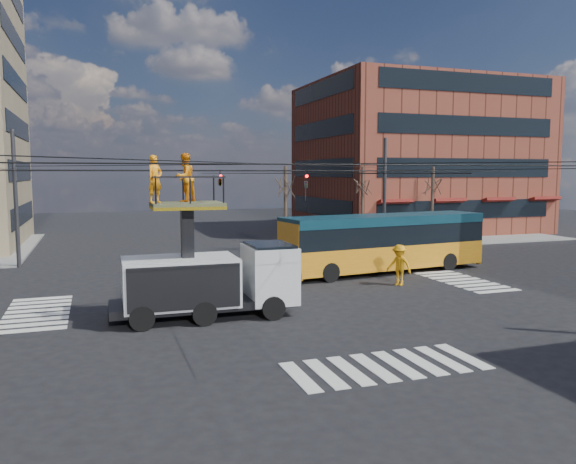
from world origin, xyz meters
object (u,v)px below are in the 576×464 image
(utility_truck, at_px, (209,264))
(city_bus, at_px, (384,241))
(traffic_cone, at_px, (136,303))
(worker_ground, at_px, (185,290))
(flagger, at_px, (399,265))

(utility_truck, height_order, city_bus, utility_truck)
(utility_truck, distance_m, city_bus, 12.92)
(traffic_cone, bearing_deg, worker_ground, -22.86)
(flagger, bearing_deg, utility_truck, -104.76)
(city_bus, distance_m, worker_ground, 13.21)
(city_bus, distance_m, flagger, 3.79)
(city_bus, relative_size, traffic_cone, 16.16)
(flagger, bearing_deg, city_bus, 131.08)
(traffic_cone, relative_size, flagger, 0.38)
(traffic_cone, height_order, flagger, flagger)
(utility_truck, xyz_separation_m, flagger, (10.01, 2.98, -1.04))
(traffic_cone, height_order, worker_ground, worker_ground)
(city_bus, bearing_deg, worker_ground, -161.85)
(city_bus, relative_size, flagger, 6.08)
(city_bus, distance_m, traffic_cone, 14.67)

